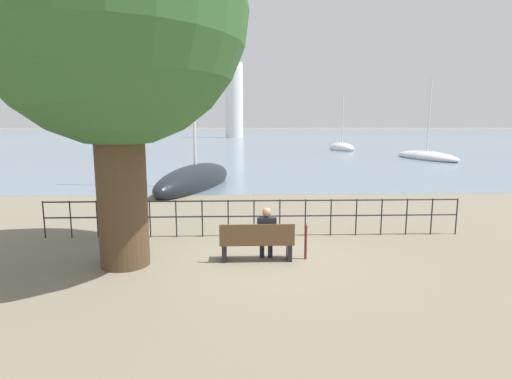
{
  "coord_description": "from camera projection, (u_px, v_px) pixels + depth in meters",
  "views": [
    {
      "loc": [
        -0.34,
        -8.92,
        3.1
      ],
      "look_at": [
        0.0,
        0.5,
        1.58
      ],
      "focal_mm": 28.0,
      "sensor_mm": 36.0,
      "label": 1
    }
  ],
  "objects": [
    {
      "name": "closed_umbrella",
      "position": [
        306.0,
        239.0,
        9.28
      ],
      "size": [
        0.09,
        0.09,
        0.87
      ],
      "color": "maroon",
      "rests_on": "ground_plane"
    },
    {
      "name": "ground_plane",
      "position": [
        257.0,
        260.0,
        9.31
      ],
      "size": [
        1000.0,
        1000.0,
        0.0
      ],
      "primitive_type": "plane",
      "color": "#7A705B"
    },
    {
      "name": "promenade_railing",
      "position": [
        254.0,
        212.0,
        11.18
      ],
      "size": [
        11.64,
        0.04,
        1.05
      ],
      "color": "black",
      "rests_on": "ground_plane"
    },
    {
      "name": "park_bench",
      "position": [
        257.0,
        243.0,
        9.18
      ],
      "size": [
        1.7,
        0.45,
        0.9
      ],
      "color": "brown",
      "rests_on": "ground_plane"
    },
    {
      "name": "sailboat_2",
      "position": [
        426.0,
        157.0,
        36.93
      ],
      "size": [
        3.98,
        8.57,
        7.54
      ],
      "rotation": [
        0.0,
        0.0,
        0.19
      ],
      "color": "silver",
      "rests_on": "ground_plane"
    },
    {
      "name": "seated_person_left",
      "position": [
        267.0,
        231.0,
        9.22
      ],
      "size": [
        0.44,
        0.35,
        1.24
      ],
      "color": "black",
      "rests_on": "ground_plane"
    },
    {
      "name": "harbor_water",
      "position": [
        242.0,
        133.0,
        165.97
      ],
      "size": [
        600.0,
        300.0,
        0.01
      ],
      "color": "slate",
      "rests_on": "ground_plane"
    },
    {
      "name": "sailboat_3",
      "position": [
        196.0,
        180.0,
        20.13
      ],
      "size": [
        4.14,
        8.45,
        12.79
      ],
      "rotation": [
        0.0,
        0.0,
        -0.28
      ],
      "color": "black",
      "rests_on": "ground_plane"
    },
    {
      "name": "sailboat_1",
      "position": [
        342.0,
        148.0,
        49.97
      ],
      "size": [
        3.28,
        5.53,
        7.44
      ],
      "rotation": [
        0.0,
        0.0,
        0.25
      ],
      "color": "white",
      "rests_on": "ground_plane"
    },
    {
      "name": "harbor_lighthouse",
      "position": [
        234.0,
        96.0,
        99.71
      ],
      "size": [
        4.41,
        4.41,
        22.44
      ],
      "color": "white",
      "rests_on": "ground_plane"
    },
    {
      "name": "shade_tree",
      "position": [
        112.0,
        13.0,
        8.14
      ],
      "size": [
        5.61,
        5.61,
        8.24
      ],
      "color": "#4C3823",
      "rests_on": "ground_plane"
    }
  ]
}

